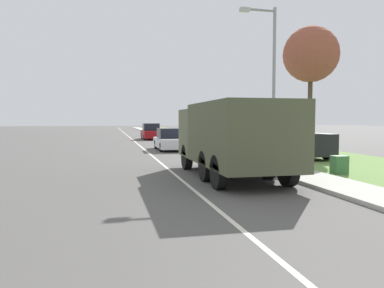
# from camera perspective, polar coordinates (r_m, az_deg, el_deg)

# --- Properties ---
(ground_plane) EXTENTS (180.00, 180.00, 0.00)m
(ground_plane) POSITION_cam_1_polar(r_m,az_deg,el_deg) (41.56, -9.19, 0.76)
(ground_plane) COLOR #565451
(lane_centre_stripe) EXTENTS (0.12, 120.00, 0.00)m
(lane_centre_stripe) POSITION_cam_1_polar(r_m,az_deg,el_deg) (41.56, -9.19, 0.77)
(lane_centre_stripe) COLOR silver
(lane_centre_stripe) RESTS_ON ground
(sidewalk_right) EXTENTS (1.80, 120.00, 0.12)m
(sidewalk_right) POSITION_cam_1_polar(r_m,az_deg,el_deg) (42.07, -3.06, 0.92)
(sidewalk_right) COLOR beige
(sidewalk_right) RESTS_ON ground
(grass_strip_right) EXTENTS (7.00, 120.00, 0.02)m
(grass_strip_right) POSITION_cam_1_polar(r_m,az_deg,el_deg) (43.02, 2.73, 0.92)
(grass_strip_right) COLOR #6B9347
(grass_strip_right) RESTS_ON ground
(military_truck) EXTENTS (2.57, 7.09, 2.69)m
(military_truck) POSITION_cam_1_polar(r_m,az_deg,el_deg) (13.67, 6.04, 1.36)
(military_truck) COLOR #545B3D
(military_truck) RESTS_ON ground
(car_nearest_ahead) EXTENTS (1.95, 4.53, 1.50)m
(car_nearest_ahead) POSITION_cam_1_polar(r_m,az_deg,el_deg) (26.15, -3.22, 0.59)
(car_nearest_ahead) COLOR silver
(car_nearest_ahead) RESTS_ON ground
(car_second_ahead) EXTENTS (1.86, 4.64, 1.71)m
(car_second_ahead) POSITION_cam_1_polar(r_m,az_deg,el_deg) (40.49, -6.27, 1.79)
(car_second_ahead) COLOR maroon
(car_second_ahead) RESTS_ON ground
(pickup_truck) EXTENTS (2.03, 5.01, 1.79)m
(pickup_truck) POSITION_cam_1_polar(r_m,az_deg,el_deg) (21.75, 15.32, 0.40)
(pickup_truck) COLOR black
(pickup_truck) RESTS_ON grass_strip_right
(lamp_post) EXTENTS (1.69, 0.24, 6.91)m
(lamp_post) POSITION_cam_1_polar(r_m,az_deg,el_deg) (17.21, 11.74, 10.78)
(lamp_post) COLOR gray
(lamp_post) RESTS_ON sidewalk_right
(tree_mid_right) EXTENTS (3.44, 3.44, 7.86)m
(tree_mid_right) POSITION_cam_1_polar(r_m,az_deg,el_deg) (24.97, 17.66, 12.81)
(tree_mid_right) COLOR #4C3D2D
(tree_mid_right) RESTS_ON grass_strip_right
(utility_box) EXTENTS (0.55, 0.45, 0.70)m
(utility_box) POSITION_cam_1_polar(r_m,az_deg,el_deg) (15.50, 21.53, -2.96)
(utility_box) COLOR #3D7042
(utility_box) RESTS_ON grass_strip_right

